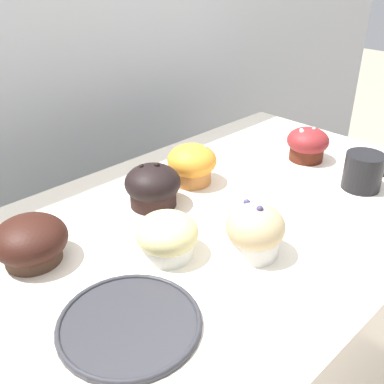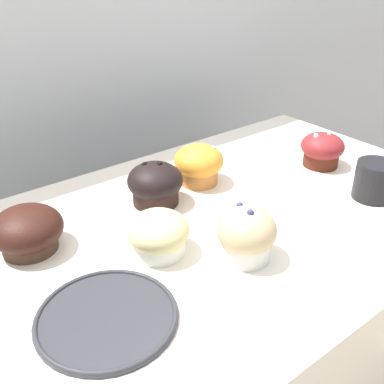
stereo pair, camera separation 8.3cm
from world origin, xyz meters
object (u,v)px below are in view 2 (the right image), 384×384
muffin_front_center (199,164)px  muffin_front_left (27,231)px  serving_plate (107,317)px  muffin_back_right (246,235)px  muffin_back_left (322,149)px  coffee_cup (376,180)px  muffin_front_right (158,234)px  muffin_back_center (155,184)px

muffin_front_center → muffin_front_left: size_ratio=0.88×
serving_plate → muffin_back_right: bearing=-3.2°
muffin_front_left → muffin_back_left: bearing=-7.9°
serving_plate → muffin_front_left: bearing=95.8°
coffee_cup → serving_plate: coffee_cup is taller
coffee_cup → serving_plate: 0.58m
muffin_front_right → muffin_back_left: bearing=5.8°
muffin_front_left → muffin_back_center: 0.25m
muffin_back_center → coffee_cup: size_ratio=1.02×
muffin_front_center → muffin_back_center: size_ratio=0.97×
muffin_back_right → muffin_front_right: (-0.10, 0.10, -0.01)m
muffin_front_left → muffin_back_center: (0.25, 0.00, 0.00)m
muffin_back_right → serving_plate: bearing=176.8°
muffin_front_center → muffin_back_center: (-0.12, -0.02, -0.00)m
muffin_back_right → muffin_front_left: 0.36m
muffin_back_left → muffin_front_left: muffin_back_left is taller
muffin_back_left → muffin_back_right: 0.40m
muffin_back_right → muffin_back_center: muffin_back_right is taller
muffin_front_left → coffee_cup: size_ratio=1.12×
muffin_back_right → muffin_front_left: muffin_back_right is taller
muffin_back_left → muffin_front_right: muffin_back_left is taller
muffin_back_center → muffin_back_left: bearing=-12.8°
muffin_front_left → coffee_cup: 0.65m
muffin_front_right → muffin_back_center: 0.16m
muffin_front_center → muffin_front_right: 0.26m
muffin_front_right → serving_plate: bearing=-149.6°
muffin_front_center → serving_plate: bearing=-145.7°
muffin_back_left → serving_plate: bearing=-168.0°
muffin_front_center → serving_plate: muffin_front_center is taller
muffin_front_right → coffee_cup: size_ratio=0.97×
muffin_front_right → muffin_back_center: muffin_back_center is taller
muffin_back_left → muffin_front_left: 0.65m
muffin_back_left → serving_plate: muffin_back_left is taller
muffin_back_right → muffin_front_right: bearing=136.6°
muffin_back_left → muffin_front_center: bearing=159.0°
muffin_back_right → muffin_front_left: (-0.27, 0.24, -0.01)m
muffin_front_left → serving_plate: muffin_front_left is taller
muffin_back_left → muffin_back_center: muffin_back_center is taller
muffin_back_center → serving_plate: bearing=-135.8°
coffee_cup → serving_plate: bearing=177.2°
muffin_back_left → muffin_front_right: bearing=-174.2°
muffin_back_right → coffee_cup: size_ratio=0.91×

